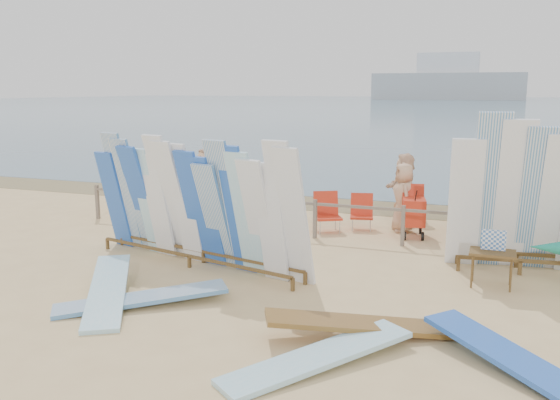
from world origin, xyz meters
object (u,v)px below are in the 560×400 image
at_px(side_surfboard_rack, 522,201).
at_px(beachgoer_6, 403,198).
at_px(flat_board_c, 362,337).
at_px(beachgoer_extra_1, 165,177).
at_px(beachgoer_8, 461,198).
at_px(flat_board_e, 142,305).
at_px(beachgoer_7, 492,195).
at_px(beachgoer_0, 132,185).
at_px(stroller, 413,216).
at_px(flat_board_d, 518,375).
at_px(beachgoer_4, 276,188).
at_px(beach_chair_left, 361,219).
at_px(beachgoer_11, 205,175).
at_px(beachgoer_1, 217,177).
at_px(beach_chair_right, 328,220).
at_px(vendor_table, 492,268).
at_px(flat_board_b, 318,365).
at_px(main_surfboard_rack, 195,207).
at_px(flat_board_a, 109,301).
at_px(beachgoer_5, 405,186).

height_order(side_surfboard_rack, beachgoer_6, side_surfboard_rack).
distance_m(side_surfboard_rack, flat_board_c, 4.68).
xyz_separation_m(beachgoer_extra_1, beachgoer_8, (8.21, 0.09, -0.12)).
relative_size(flat_board_e, beachgoer_7, 1.43).
bearing_deg(beachgoer_0, stroller, 110.59).
bearing_deg(flat_board_d, stroller, 58.85).
height_order(beachgoer_7, beachgoer_4, beachgoer_7).
height_order(side_surfboard_rack, flat_board_d, side_surfboard_rack).
distance_m(beach_chair_left, beachgoer_11, 5.56).
distance_m(beach_chair_left, beachgoer_1, 4.53).
distance_m(beach_chair_right, beachgoer_6, 1.89).
bearing_deg(stroller, beachgoer_0, 167.85).
distance_m(vendor_table, beach_chair_right, 4.77).
height_order(flat_board_b, flat_board_e, flat_board_e).
bearing_deg(beachgoer_extra_1, beach_chair_left, 24.75).
height_order(flat_board_b, beachgoer_extra_1, beachgoer_extra_1).
xyz_separation_m(flat_board_e, beachgoer_11, (-3.09, 8.16, 0.82)).
height_order(main_surfboard_rack, beach_chair_right, main_surfboard_rack).
relative_size(stroller, beachgoer_1, 0.63).
bearing_deg(flat_board_e, beachgoer_6, 117.15).
bearing_deg(beachgoer_1, beach_chair_right, -27.50).
bearing_deg(flat_board_e, stroller, 113.26).
distance_m(flat_board_a, beachgoer_5, 8.81).
height_order(beach_chair_right, stroller, stroller).
relative_size(side_surfboard_rack, beachgoer_8, 1.95).
relative_size(flat_board_a, beachgoer_5, 1.55).
relative_size(flat_board_c, stroller, 2.27).
distance_m(stroller, beachgoer_0, 7.70).
height_order(flat_board_a, flat_board_e, flat_board_a).
bearing_deg(side_surfboard_rack, flat_board_a, -153.67).
height_order(flat_board_b, beachgoer_1, beachgoer_1).
distance_m(vendor_table, flat_board_e, 5.95).
bearing_deg(beachgoer_7, beachgoer_extra_1, 130.73).
relative_size(beachgoer_7, beachgoer_1, 1.01).
relative_size(main_surfboard_rack, beachgoer_extra_1, 2.86).
relative_size(vendor_table, flat_board_e, 0.38).
xyz_separation_m(flat_board_c, beachgoer_extra_1, (-7.37, 7.09, 0.89)).
height_order(beach_chair_left, beachgoer_0, beachgoer_0).
distance_m(flat_board_e, beachgoer_0, 7.48).
bearing_deg(beachgoer_11, flat_board_a, -29.69).
bearing_deg(flat_board_c, beachgoer_4, 4.18).
bearing_deg(beachgoer_1, flat_board_a, -83.07).
relative_size(flat_board_b, beachgoer_8, 1.76).
bearing_deg(beachgoer_1, flat_board_b, -62.24).
bearing_deg(flat_board_d, main_surfboard_rack, 105.55).
xyz_separation_m(flat_board_b, beachgoer_6, (-0.12, 7.46, 0.83)).
distance_m(beach_chair_left, beachgoer_8, 2.48).
bearing_deg(beach_chair_right, beachgoer_4, 127.93).
distance_m(flat_board_d, beachgoer_6, 7.36).
xyz_separation_m(flat_board_a, beach_chair_left, (2.74, 6.35, 0.25)).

